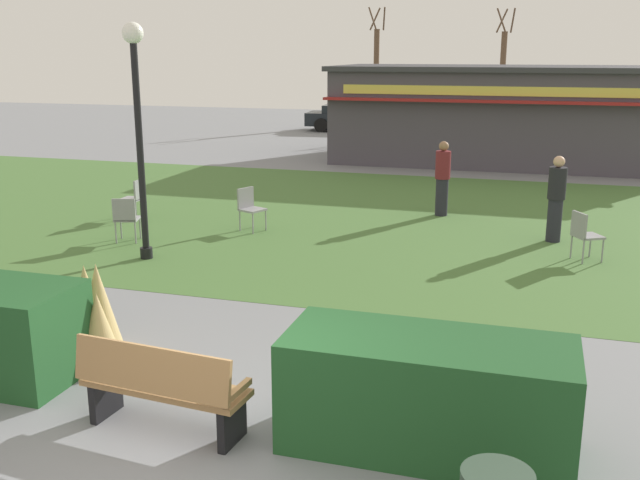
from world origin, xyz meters
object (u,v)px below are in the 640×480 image
at_px(cafe_chair_west, 249,205).
at_px(cafe_chair_center, 135,196).
at_px(cafe_chair_north, 584,232).
at_px(tree_right_bg, 502,77).
at_px(park_bench, 161,387).
at_px(parked_car_west_slot, 351,117).
at_px(food_kiosk, 503,114).
at_px(cafe_chair_east, 126,216).
at_px(tree_left_bg, 376,73).
at_px(lamppost_mid, 138,114).
at_px(person_strolling, 556,199).
at_px(person_standing, 442,178).

bearing_deg(cafe_chair_west, cafe_chair_center, 174.95).
distance_m(cafe_chair_north, tree_right_bg, 23.88).
distance_m(park_bench, cafe_chair_center, 9.71).
height_order(cafe_chair_north, parked_car_west_slot, parked_car_west_slot).
height_order(park_bench, cafe_chair_west, park_bench).
relative_size(food_kiosk, parked_car_west_slot, 2.57).
height_order(park_bench, parked_car_west_slot, parked_car_west_slot).
bearing_deg(cafe_chair_east, cafe_chair_center, 115.79).
bearing_deg(cafe_chair_west, tree_left_bg, 96.28).
xyz_separation_m(cafe_chair_east, cafe_chair_north, (8.46, 1.19, 0.00)).
bearing_deg(lamppost_mid, person_strolling, 25.61).
height_order(tree_left_bg, tree_right_bg, tree_left_bg).
bearing_deg(tree_right_bg, cafe_chair_east, -102.83).
relative_size(lamppost_mid, person_standing, 2.43).
bearing_deg(tree_right_bg, tree_left_bg, 174.85).
height_order(lamppost_mid, cafe_chair_west, lamppost_mid).
distance_m(cafe_chair_center, parked_car_west_slot, 19.48).
xyz_separation_m(park_bench, tree_left_bg, (-4.95, 31.76, 2.05)).
xyz_separation_m(lamppost_mid, tree_left_bg, (-1.63, 26.30, -0.05)).
bearing_deg(food_kiosk, parked_car_west_slot, 131.93).
distance_m(person_strolling, tree_left_bg, 24.57).
bearing_deg(food_kiosk, cafe_chair_center, -122.75).
relative_size(cafe_chair_north, tree_right_bg, 0.16).
bearing_deg(cafe_chair_center, person_standing, 19.77).
xyz_separation_m(cafe_chair_west, tree_left_bg, (-2.61, 23.78, 2.01)).
relative_size(cafe_chair_west, cafe_chair_east, 1.00).
xyz_separation_m(food_kiosk, person_strolling, (1.60, -10.72, -0.73)).
bearing_deg(parked_car_west_slot, cafe_chair_north, -64.98).
height_order(cafe_chair_east, cafe_chair_north, same).
relative_size(cafe_chair_center, person_standing, 0.53).
height_order(food_kiosk, cafe_chair_east, food_kiosk).
bearing_deg(park_bench, lamppost_mid, 121.29).
bearing_deg(park_bench, food_kiosk, 83.81).
height_order(lamppost_mid, cafe_chair_east, lamppost_mid).
relative_size(cafe_chair_center, tree_right_bg, 0.16).
distance_m(food_kiosk, person_strolling, 10.86).
height_order(cafe_chair_east, person_strolling, person_strolling).
bearing_deg(person_strolling, cafe_chair_east, -141.24).
relative_size(park_bench, parked_car_west_slot, 0.40).
distance_m(food_kiosk, tree_right_bg, 11.69).
relative_size(park_bench, cafe_chair_north, 1.96).
distance_m(lamppost_mid, tree_left_bg, 26.35).
bearing_deg(cafe_chair_north, lamppost_mid, -164.48).
height_order(cafe_chair_east, parked_car_west_slot, parked_car_west_slot).
bearing_deg(lamppost_mid, tree_right_bg, 79.61).
xyz_separation_m(tree_left_bg, tree_right_bg, (6.35, -0.57, -0.09)).
height_order(park_bench, person_strolling, person_strolling).
distance_m(lamppost_mid, food_kiosk, 15.14).
xyz_separation_m(park_bench, tree_right_bg, (1.40, 31.18, 1.96)).
bearing_deg(person_strolling, tree_right_bg, 117.48).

